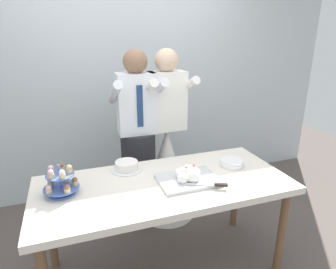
{
  "coord_description": "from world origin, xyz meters",
  "views": [
    {
      "loc": [
        -0.59,
        -1.76,
        1.77
      ],
      "look_at": [
        0.08,
        0.15,
        1.07
      ],
      "focal_mm": 31.19,
      "sensor_mm": 36.0,
      "label": 1
    }
  ],
  "objects_px": {
    "cupcake_stand": "(61,182)",
    "person_bride": "(167,162)",
    "person_groom": "(138,150)",
    "plate_stack": "(231,163)",
    "dessert_table": "(164,191)",
    "main_cake_tray": "(188,176)",
    "round_cake": "(127,166)"
  },
  "relations": [
    {
      "from": "cupcake_stand",
      "to": "person_bride",
      "type": "height_order",
      "value": "person_bride"
    },
    {
      "from": "dessert_table",
      "to": "person_groom",
      "type": "height_order",
      "value": "person_groom"
    },
    {
      "from": "main_cake_tray",
      "to": "round_cake",
      "type": "relative_size",
      "value": 1.76
    },
    {
      "from": "dessert_table",
      "to": "round_cake",
      "type": "height_order",
      "value": "round_cake"
    },
    {
      "from": "round_cake",
      "to": "person_groom",
      "type": "height_order",
      "value": "person_groom"
    },
    {
      "from": "dessert_table",
      "to": "plate_stack",
      "type": "height_order",
      "value": "plate_stack"
    },
    {
      "from": "person_bride",
      "to": "person_groom",
      "type": "bearing_deg",
      "value": -176.86
    },
    {
      "from": "round_cake",
      "to": "person_groom",
      "type": "relative_size",
      "value": 0.14
    },
    {
      "from": "plate_stack",
      "to": "round_cake",
      "type": "height_order",
      "value": "round_cake"
    },
    {
      "from": "plate_stack",
      "to": "person_groom",
      "type": "height_order",
      "value": "person_groom"
    },
    {
      "from": "cupcake_stand",
      "to": "person_bride",
      "type": "xyz_separation_m",
      "value": [
        0.96,
        0.66,
        -0.28
      ]
    },
    {
      "from": "round_cake",
      "to": "person_bride",
      "type": "xyz_separation_m",
      "value": [
        0.48,
        0.45,
        -0.22
      ]
    },
    {
      "from": "main_cake_tray",
      "to": "person_bride",
      "type": "distance_m",
      "value": 0.82
    },
    {
      "from": "plate_stack",
      "to": "person_groom",
      "type": "bearing_deg",
      "value": 133.43
    },
    {
      "from": "plate_stack",
      "to": "person_bride",
      "type": "xyz_separation_m",
      "value": [
        -0.32,
        0.65,
        -0.22
      ]
    },
    {
      "from": "person_groom",
      "to": "cupcake_stand",
      "type": "bearing_deg",
      "value": -136.4
    },
    {
      "from": "round_cake",
      "to": "person_groom",
      "type": "bearing_deg",
      "value": 65.39
    },
    {
      "from": "dessert_table",
      "to": "main_cake_tray",
      "type": "bearing_deg",
      "value": -16.99
    },
    {
      "from": "cupcake_stand",
      "to": "person_groom",
      "type": "relative_size",
      "value": 0.14
    },
    {
      "from": "plate_stack",
      "to": "round_cake",
      "type": "relative_size",
      "value": 0.77
    },
    {
      "from": "main_cake_tray",
      "to": "person_groom",
      "type": "height_order",
      "value": "person_groom"
    },
    {
      "from": "main_cake_tray",
      "to": "round_cake",
      "type": "xyz_separation_m",
      "value": [
        -0.38,
        0.33,
        -0.01
      ]
    },
    {
      "from": "person_bride",
      "to": "plate_stack",
      "type": "bearing_deg",
      "value": -63.94
    },
    {
      "from": "main_cake_tray",
      "to": "person_groom",
      "type": "bearing_deg",
      "value": 103.24
    },
    {
      "from": "cupcake_stand",
      "to": "plate_stack",
      "type": "height_order",
      "value": "cupcake_stand"
    },
    {
      "from": "dessert_table",
      "to": "cupcake_stand",
      "type": "xyz_separation_m",
      "value": [
        -0.69,
        0.07,
        0.16
      ]
    },
    {
      "from": "plate_stack",
      "to": "person_bride",
      "type": "height_order",
      "value": "person_bride"
    },
    {
      "from": "round_cake",
      "to": "cupcake_stand",
      "type": "bearing_deg",
      "value": -156.27
    },
    {
      "from": "round_cake",
      "to": "main_cake_tray",
      "type": "bearing_deg",
      "value": -41.21
    },
    {
      "from": "plate_stack",
      "to": "main_cake_tray",
      "type": "bearing_deg",
      "value": -163.7
    },
    {
      "from": "dessert_table",
      "to": "main_cake_tray",
      "type": "height_order",
      "value": "main_cake_tray"
    },
    {
      "from": "plate_stack",
      "to": "dessert_table",
      "type": "bearing_deg",
      "value": -172.9
    }
  ]
}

